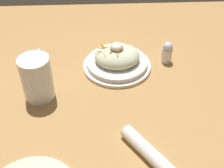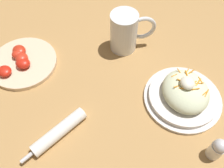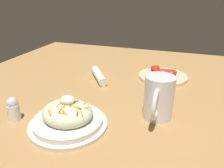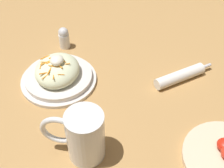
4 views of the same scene
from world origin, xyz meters
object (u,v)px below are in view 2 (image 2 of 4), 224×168
at_px(salad_plate, 184,94).
at_px(tomato_plate, 22,62).
at_px(napkin_roll, 59,132).
at_px(beer_mug, 125,33).
at_px(salt_shaker, 217,149).

bearing_deg(salad_plate, tomato_plate, -114.38).
height_order(napkin_roll, tomato_plate, tomato_plate).
xyz_separation_m(beer_mug, napkin_roll, (0.29, -0.23, -0.05)).
distance_m(beer_mug, salt_shaker, 0.44).
relative_size(tomato_plate, salt_shaker, 2.83).
bearing_deg(salt_shaker, salad_plate, -172.02).
xyz_separation_m(napkin_roll, salt_shaker, (0.12, 0.39, 0.02)).
relative_size(beer_mug, tomato_plate, 0.70).
height_order(beer_mug, tomato_plate, beer_mug).
height_order(napkin_roll, salt_shaker, salt_shaker).
bearing_deg(tomato_plate, napkin_roll, 22.18).
relative_size(beer_mug, napkin_roll, 0.85).
bearing_deg(napkin_roll, salt_shaker, 73.02).
bearing_deg(salad_plate, napkin_roll, -81.74).
bearing_deg(napkin_roll, tomato_plate, -157.82).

